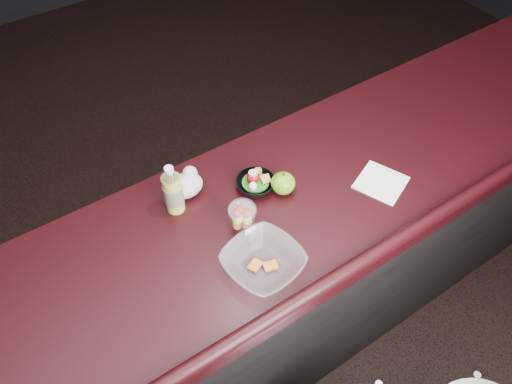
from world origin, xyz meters
TOP-DOWN VIEW (x-y plane):
  - room_shell at (0.00, 0.00)m, footprint 8.00×8.00m
  - counter at (0.00, 0.30)m, footprint 4.06×0.71m
  - lemonade_bottle at (-0.21, 0.47)m, footprint 0.07×0.07m
  - fruit_cup at (-0.07, 0.27)m, footprint 0.09×0.09m
  - green_apple at (0.14, 0.33)m, footprint 0.09×0.09m
  - plastic_bag at (-0.14, 0.52)m, footprint 0.13×0.10m
  - snack_bowl at (0.07, 0.40)m, footprint 0.14×0.14m
  - takeout_bowl at (-0.10, 0.11)m, footprint 0.28×0.28m
  - paper_napkin at (0.46, 0.17)m, footprint 0.21×0.21m

SIDE VIEW (x-z plane):
  - counter at x=0.00m, z-range 0.00..1.02m
  - paper_napkin at x=0.46m, z-range 1.02..1.02m
  - snack_bowl at x=0.07m, z-range 1.01..1.08m
  - takeout_bowl at x=-0.10m, z-range 1.02..1.08m
  - green_apple at x=0.14m, z-range 1.02..1.11m
  - plastic_bag at x=-0.14m, z-range 1.01..1.11m
  - fruit_cup at x=-0.07m, z-range 1.02..1.15m
  - lemonade_bottle at x=-0.21m, z-range 1.00..1.20m
  - room_shell at x=0.00m, z-range -2.17..5.83m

